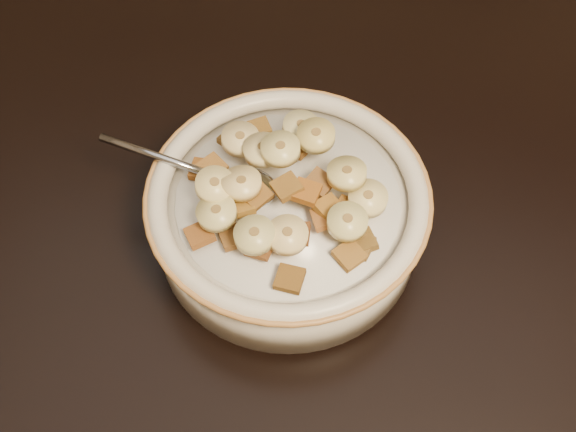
# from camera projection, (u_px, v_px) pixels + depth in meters

# --- Properties ---
(floor) EXTENTS (4.00, 4.50, 0.10)m
(floor) POSITION_uv_depth(u_px,v_px,m) (249.00, 412.00, 1.35)
(floor) COLOR #422816
(floor) RESTS_ON ground
(table) EXTENTS (1.44, 0.96, 0.04)m
(table) POSITION_uv_depth(u_px,v_px,m) (213.00, 148.00, 0.70)
(table) COLOR black
(table) RESTS_ON floor
(cereal_bowl) EXTENTS (0.22, 0.22, 0.05)m
(cereal_bowl) POSITION_uv_depth(u_px,v_px,m) (288.00, 219.00, 0.60)
(cereal_bowl) COLOR silver
(cereal_bowl) RESTS_ON table
(milk) EXTENTS (0.18, 0.18, 0.00)m
(milk) POSITION_uv_depth(u_px,v_px,m) (288.00, 200.00, 0.58)
(milk) COLOR silver
(milk) RESTS_ON cereal_bowl
(spoon) EXTENTS (0.06, 0.05, 0.01)m
(spoon) POSITION_uv_depth(u_px,v_px,m) (246.00, 187.00, 0.58)
(spoon) COLOR #8C919D
(spoon) RESTS_ON cereal_bowl
(cereal_square_0) EXTENTS (0.03, 0.03, 0.01)m
(cereal_square_0) POSITION_uv_depth(u_px,v_px,m) (258.00, 129.00, 0.61)
(cereal_square_0) COLOR #8C5A1B
(cereal_square_0) RESTS_ON milk
(cereal_square_1) EXTENTS (0.03, 0.03, 0.01)m
(cereal_square_1) POSITION_uv_depth(u_px,v_px,m) (250.00, 192.00, 0.56)
(cereal_square_1) COLOR brown
(cereal_square_1) RESTS_ON milk
(cereal_square_2) EXTENTS (0.02, 0.02, 0.01)m
(cereal_square_2) POSITION_uv_depth(u_px,v_px,m) (306.00, 192.00, 0.55)
(cereal_square_2) COLOR brown
(cereal_square_2) RESTS_ON milk
(cereal_square_3) EXTENTS (0.02, 0.02, 0.01)m
(cereal_square_3) POSITION_uv_depth(u_px,v_px,m) (369.00, 201.00, 0.57)
(cereal_square_3) COLOR #895F1C
(cereal_square_3) RESTS_ON milk
(cereal_square_4) EXTENTS (0.03, 0.03, 0.01)m
(cereal_square_4) POSITION_uv_depth(u_px,v_px,m) (298.00, 147.00, 0.59)
(cereal_square_4) COLOR brown
(cereal_square_4) RESTS_ON milk
(cereal_square_5) EXTENTS (0.02, 0.02, 0.01)m
(cereal_square_5) POSITION_uv_depth(u_px,v_px,m) (296.00, 234.00, 0.54)
(cereal_square_5) COLOR brown
(cereal_square_5) RESTS_ON milk
(cereal_square_6) EXTENTS (0.03, 0.03, 0.01)m
(cereal_square_6) POSITION_uv_depth(u_px,v_px,m) (319.00, 183.00, 0.57)
(cereal_square_6) COLOR brown
(cereal_square_6) RESTS_ON milk
(cereal_square_7) EXTENTS (0.03, 0.03, 0.01)m
(cereal_square_7) POSITION_uv_depth(u_px,v_px,m) (200.00, 235.00, 0.55)
(cereal_square_7) COLOR brown
(cereal_square_7) RESTS_ON milk
(cereal_square_8) EXTENTS (0.02, 0.02, 0.01)m
(cereal_square_8) POSITION_uv_depth(u_px,v_px,m) (290.00, 279.00, 0.53)
(cereal_square_8) COLOR brown
(cereal_square_8) RESTS_ON milk
(cereal_square_9) EXTENTS (0.03, 0.03, 0.01)m
(cereal_square_9) POSITION_uv_depth(u_px,v_px,m) (256.00, 195.00, 0.56)
(cereal_square_9) COLOR brown
(cereal_square_9) RESTS_ON milk
(cereal_square_10) EXTENTS (0.03, 0.03, 0.01)m
(cereal_square_10) POSITION_uv_depth(u_px,v_px,m) (234.00, 237.00, 0.55)
(cereal_square_10) COLOR brown
(cereal_square_10) RESTS_ON milk
(cereal_square_11) EXTENTS (0.03, 0.03, 0.01)m
(cereal_square_11) POSITION_uv_depth(u_px,v_px,m) (229.00, 181.00, 0.57)
(cereal_square_11) COLOR brown
(cereal_square_11) RESTS_ON milk
(cereal_square_12) EXTENTS (0.03, 0.03, 0.01)m
(cereal_square_12) POSITION_uv_depth(u_px,v_px,m) (212.00, 167.00, 0.59)
(cereal_square_12) COLOR #9B672B
(cereal_square_12) RESTS_ON milk
(cereal_square_13) EXTENTS (0.03, 0.03, 0.01)m
(cereal_square_13) POSITION_uv_depth(u_px,v_px,m) (325.00, 217.00, 0.55)
(cereal_square_13) COLOR #9D5D2C
(cereal_square_13) RESTS_ON milk
(cereal_square_14) EXTENTS (0.03, 0.03, 0.01)m
(cereal_square_14) POSITION_uv_depth(u_px,v_px,m) (260.00, 246.00, 0.54)
(cereal_square_14) COLOR brown
(cereal_square_14) RESTS_ON milk
(cereal_square_15) EXTENTS (0.03, 0.03, 0.01)m
(cereal_square_15) POSITION_uv_depth(u_px,v_px,m) (298.00, 141.00, 0.60)
(cereal_square_15) COLOR brown
(cereal_square_15) RESTS_ON milk
(cereal_square_16) EXTENTS (0.02, 0.02, 0.01)m
(cereal_square_16) POSITION_uv_depth(u_px,v_px,m) (203.00, 170.00, 0.59)
(cereal_square_16) COLOR brown
(cereal_square_16) RESTS_ON milk
(cereal_square_17) EXTENTS (0.03, 0.03, 0.01)m
(cereal_square_17) POSITION_uv_depth(u_px,v_px,m) (287.00, 187.00, 0.55)
(cereal_square_17) COLOR olive
(cereal_square_17) RESTS_ON milk
(cereal_square_18) EXTENTS (0.03, 0.03, 0.01)m
(cereal_square_18) POSITION_uv_depth(u_px,v_px,m) (241.00, 205.00, 0.56)
(cereal_square_18) COLOR #925B18
(cereal_square_18) RESTS_ON milk
(cereal_square_19) EXTENTS (0.03, 0.03, 0.01)m
(cereal_square_19) POSITION_uv_depth(u_px,v_px,m) (349.00, 255.00, 0.54)
(cereal_square_19) COLOR brown
(cereal_square_19) RESTS_ON milk
(cereal_square_20) EXTENTS (0.03, 0.03, 0.01)m
(cereal_square_20) POSITION_uv_depth(u_px,v_px,m) (236.00, 180.00, 0.57)
(cereal_square_20) COLOR #945D35
(cereal_square_20) RESTS_ON milk
(cereal_square_21) EXTENTS (0.03, 0.03, 0.01)m
(cereal_square_21) POSITION_uv_depth(u_px,v_px,m) (359.00, 245.00, 0.55)
(cereal_square_21) COLOR brown
(cereal_square_21) RESTS_ON milk
(cereal_square_22) EXTENTS (0.03, 0.03, 0.01)m
(cereal_square_22) POSITION_uv_depth(u_px,v_px,m) (233.00, 139.00, 0.60)
(cereal_square_22) COLOR brown
(cereal_square_22) RESTS_ON milk
(cereal_square_23) EXTENTS (0.03, 0.03, 0.01)m
(cereal_square_23) POSITION_uv_depth(u_px,v_px,m) (348.00, 210.00, 0.56)
(cereal_square_23) COLOR #955A1F
(cereal_square_23) RESTS_ON milk
(cereal_square_24) EXTENTS (0.03, 0.03, 0.01)m
(cereal_square_24) POSITION_uv_depth(u_px,v_px,m) (329.00, 208.00, 0.55)
(cereal_square_24) COLOR brown
(cereal_square_24) RESTS_ON milk
(cereal_square_25) EXTENTS (0.03, 0.03, 0.01)m
(cereal_square_25) POSITION_uv_depth(u_px,v_px,m) (362.00, 242.00, 0.55)
(cereal_square_25) COLOR brown
(cereal_square_25) RESTS_ON milk
(banana_slice_0) EXTENTS (0.04, 0.04, 0.01)m
(banana_slice_0) POSITION_uv_depth(u_px,v_px,m) (368.00, 198.00, 0.56)
(banana_slice_0) COLOR #EFCE8A
(banana_slice_0) RESTS_ON milk
(banana_slice_1) EXTENTS (0.04, 0.04, 0.01)m
(banana_slice_1) POSITION_uv_depth(u_px,v_px,m) (217.00, 213.00, 0.55)
(banana_slice_1) COLOR #CCBB7B
(banana_slice_1) RESTS_ON milk
(banana_slice_2) EXTENTS (0.04, 0.04, 0.01)m
(banana_slice_2) POSITION_uv_depth(u_px,v_px,m) (347.00, 174.00, 0.56)
(banana_slice_2) COLOR #F6D87A
(banana_slice_2) RESTS_ON milk
(banana_slice_3) EXTENTS (0.03, 0.04, 0.01)m
(banana_slice_3) POSITION_uv_depth(u_px,v_px,m) (287.00, 235.00, 0.53)
(banana_slice_3) COLOR #F9DA86
(banana_slice_3) RESTS_ON milk
(banana_slice_4) EXTENTS (0.04, 0.04, 0.01)m
(banana_slice_4) POSITION_uv_depth(u_px,v_px,m) (347.00, 222.00, 0.54)
(banana_slice_4) COLOR #D6CB87
(banana_slice_4) RESTS_ON milk
(banana_slice_5) EXTENTS (0.04, 0.04, 0.01)m
(banana_slice_5) POSITION_uv_depth(u_px,v_px,m) (316.00, 136.00, 0.58)
(banana_slice_5) COLOR #D7BF71
(banana_slice_5) RESTS_ON milk
(banana_slice_6) EXTENTS (0.04, 0.04, 0.01)m
(banana_slice_6) POSITION_uv_depth(u_px,v_px,m) (242.00, 183.00, 0.55)
(banana_slice_6) COLOR beige
(banana_slice_6) RESTS_ON milk
(banana_slice_7) EXTENTS (0.03, 0.03, 0.01)m
(banana_slice_7) POSITION_uv_depth(u_px,v_px,m) (255.00, 235.00, 0.53)
(banana_slice_7) COLOR #D2C173
(banana_slice_7) RESTS_ON milk
(banana_slice_8) EXTENTS (0.04, 0.04, 0.02)m
(banana_slice_8) POSITION_uv_depth(u_px,v_px,m) (215.00, 185.00, 0.55)
(banana_slice_8) COLOR #FFE29C
(banana_slice_8) RESTS_ON milk
(banana_slice_9) EXTENTS (0.04, 0.04, 0.01)m
(banana_slice_9) POSITION_uv_depth(u_px,v_px,m) (301.00, 127.00, 0.60)
(banana_slice_9) COLOR #D4CB85
(banana_slice_9) RESTS_ON milk
(banana_slice_10) EXTENTS (0.04, 0.04, 0.01)m
(banana_slice_10) POSITION_uv_depth(u_px,v_px,m) (240.00, 139.00, 0.59)
(banana_slice_10) COLOR #E5C581
(banana_slice_10) RESTS_ON milk
(banana_slice_11) EXTENTS (0.04, 0.04, 0.01)m
(banana_slice_11) POSITION_uv_depth(u_px,v_px,m) (281.00, 149.00, 0.56)
(banana_slice_11) COLOR beige
(banana_slice_11) RESTS_ON milk
(banana_slice_12) EXTENTS (0.04, 0.04, 0.01)m
(banana_slice_12) POSITION_uv_depth(u_px,v_px,m) (262.00, 150.00, 0.57)
(banana_slice_12) COLOR #FAE192
(banana_slice_12) RESTS_ON milk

